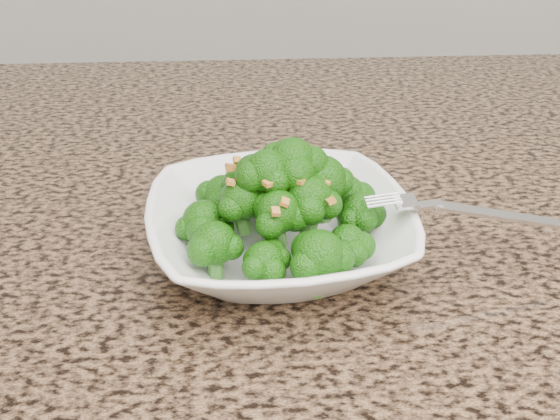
{
  "coord_description": "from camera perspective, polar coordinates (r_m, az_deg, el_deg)",
  "views": [
    {
      "loc": [
        -0.06,
        -0.27,
        1.24
      ],
      "look_at": [
        -0.03,
        0.25,
        0.95
      ],
      "focal_mm": 45.0,
      "sensor_mm": 36.0,
      "label": 1
    }
  ],
  "objects": [
    {
      "name": "garlic_topping",
      "position": [
        0.56,
        0.0,
        7.23
      ],
      "size": [
        0.12,
        0.12,
        0.01
      ],
      "primitive_type": null,
      "color": "orange",
      "rests_on": "broccoli_pile"
    },
    {
      "name": "broccoli_pile",
      "position": [
        0.57,
        0.0,
        3.62
      ],
      "size": [
        0.2,
        0.2,
        0.07
      ],
      "primitive_type": null,
      "color": "#1C620B",
      "rests_on": "bowl"
    },
    {
      "name": "granite_counter",
      "position": [
        0.67,
        2.49,
        -2.45
      ],
      "size": [
        1.64,
        1.04,
        0.03
      ],
      "primitive_type": "cube",
      "color": "brown",
      "rests_on": "cabinet"
    },
    {
      "name": "bowl",
      "position": [
        0.6,
        0.0,
        -1.83
      ],
      "size": [
        0.25,
        0.25,
        0.06
      ],
      "primitive_type": "imported",
      "rotation": [
        0.0,
        0.0,
        0.12
      ],
      "color": "white",
      "rests_on": "granite_counter"
    },
    {
      "name": "fork",
      "position": [
        0.59,
        12.35,
        0.41
      ],
      "size": [
        0.19,
        0.03,
        0.01
      ],
      "primitive_type": null,
      "rotation": [
        0.0,
        0.0,
        0.03
      ],
      "color": "silver",
      "rests_on": "bowl"
    }
  ]
}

